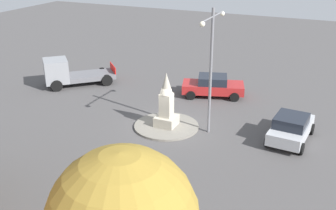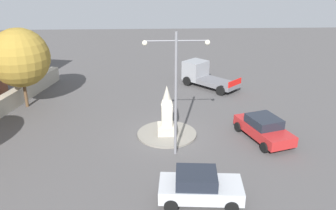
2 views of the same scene
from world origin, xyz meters
name	(u,v)px [view 2 (image 2 of 2)]	position (x,y,z in m)	size (l,w,h in m)	color
ground_plane	(167,135)	(0.00, 0.00, 0.00)	(80.00, 80.00, 0.00)	#4F4C4C
traffic_island	(167,134)	(0.00, 0.00, 0.06)	(3.88, 3.88, 0.12)	gray
monument	(167,114)	(0.00, 0.00, 1.47)	(1.20, 1.20, 3.28)	#B2AA99
streetlamp	(176,83)	(0.40, -2.51, 4.38)	(3.56, 0.28, 7.17)	slate
car_silver_passing	(199,186)	(1.24, -7.01, 0.79)	(4.01, 2.28, 1.55)	#B7BABF
car_red_parked_left	(264,128)	(6.09, -0.86, 0.77)	(3.07, 4.67, 1.50)	#B22323
truck_grey_waiting	(203,75)	(3.69, 9.85, 1.01)	(5.00, 5.11, 2.14)	gray
tree_near_wall	(20,58)	(-10.72, 5.38, 3.91)	(4.40, 4.40, 6.11)	brown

